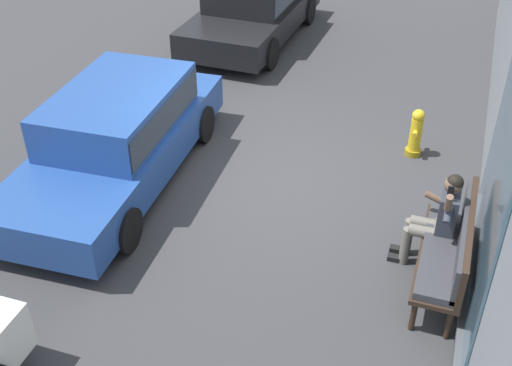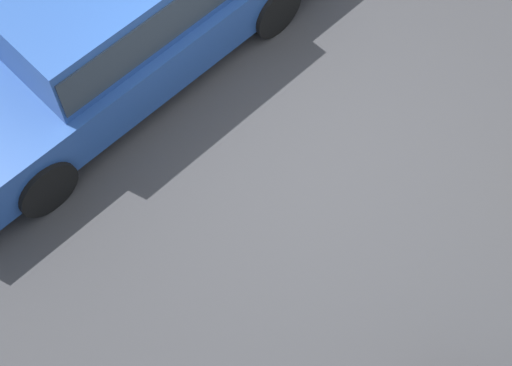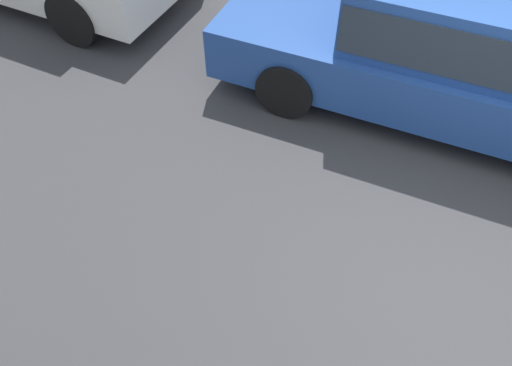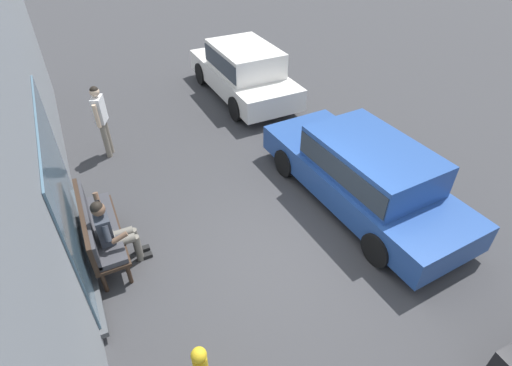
# 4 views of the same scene
# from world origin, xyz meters

# --- Properties ---
(ground_plane) EXTENTS (60.00, 60.00, 0.00)m
(ground_plane) POSITION_xyz_m (0.00, 0.00, 0.00)
(ground_plane) COLOR #38383A
(parked_car_mid) EXTENTS (4.77, 2.01, 1.42)m
(parked_car_mid) POSITION_xyz_m (0.57, -2.01, 0.77)
(parked_car_mid) COLOR #23478E
(parked_car_mid) RESTS_ON ground_plane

